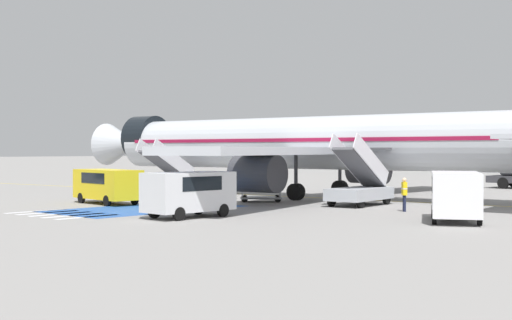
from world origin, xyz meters
name	(u,v)px	position (x,y,z in m)	size (l,w,h in m)	color
ground_plane	(317,197)	(0.00, 0.00, 0.00)	(600.00, 600.00, 0.00)	gray
apron_leadline_yellow	(299,197)	(-0.89, -0.86, 0.00)	(0.20, 75.23, 0.01)	gold
apron_stand_patch_blue	(145,209)	(-0.89, -14.49, 0.00)	(5.96, 10.63, 0.01)	#2856A8
apron_walkway_bar_0	(36,211)	(-3.89, -19.51, 0.00)	(0.44, 3.60, 0.01)	silver
apron_walkway_bar_1	(48,213)	(-2.69, -19.51, 0.00)	(0.44, 3.60, 0.01)	silver
apron_walkway_bar_2	(61,214)	(-1.49, -19.51, 0.00)	(0.44, 3.60, 0.01)	silver
apron_walkway_bar_3	(74,215)	(-0.29, -19.51, 0.00)	(0.44, 3.60, 0.01)	silver
apron_walkway_bar_4	(88,217)	(0.91, -19.51, 0.00)	(0.44, 3.60, 0.01)	silver
airliner	(309,143)	(-0.12, -0.77, 3.75)	(40.84, 35.23, 11.99)	#B7BCC4
boarding_stairs_forward	(166,182)	(-8.91, -6.19, 1.00)	(2.74, 5.42, 4.10)	#ADB2BA
boarding_stairs_aft	(360,188)	(6.60, -4.39, 1.02)	(2.74, 5.42, 4.26)	#ADB2BA
service_van_0	(189,190)	(4.75, -16.31, 1.32)	(2.14, 4.57, 2.21)	silver
service_van_2	(456,192)	(15.26, -9.41, 1.35)	(4.14, 5.17, 2.27)	silver
service_van_3	(108,183)	(-5.44, -13.78, 1.26)	(5.28, 2.54, 2.09)	yellow
baggage_cart	(261,198)	(0.25, -6.12, 0.26)	(2.92, 2.87, 0.87)	gray
ground_crew_0	(404,192)	(10.73, -6.30, 1.05)	(0.47, 0.47, 1.81)	#191E38
ground_crew_1	(225,187)	(-2.02, -7.12, 0.90)	(0.37, 0.48, 1.58)	black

